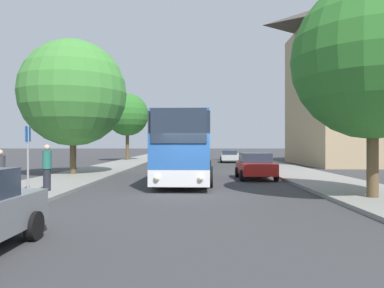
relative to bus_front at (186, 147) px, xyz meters
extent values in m
plane|color=#38383A|center=(0.39, -5.59, -1.89)|extent=(300.00, 300.00, 0.00)
cube|color=gray|center=(-6.61, -5.59, -1.82)|extent=(4.00, 120.00, 0.15)
cube|color=gray|center=(7.39, -5.59, -1.82)|extent=(4.00, 120.00, 0.15)
cube|color=silver|center=(0.00, 0.01, -1.27)|extent=(2.90, 11.36, 0.70)
cube|color=#285BA8|center=(0.00, 0.01, -0.16)|extent=(2.90, 11.36, 1.51)
cube|color=#232D3D|center=(0.00, 0.01, 1.07)|extent=(2.92, 11.13, 0.95)
cube|color=#285BA8|center=(0.00, 0.01, 1.60)|extent=(2.84, 11.13, 0.12)
cube|color=#232D3D|center=(-0.17, -5.66, 0.92)|extent=(2.31, 0.13, 1.45)
sphere|color=#F4EAC1|center=(-1.07, -5.65, -1.23)|extent=(0.24, 0.24, 0.24)
sphere|color=#F4EAC1|center=(0.73, -5.71, -1.23)|extent=(0.24, 0.24, 0.24)
cylinder|color=black|center=(-1.38, -3.33, -1.39)|extent=(0.33, 1.01, 1.00)
cylinder|color=black|center=(1.18, -3.41, -1.39)|extent=(0.33, 1.01, 1.00)
cylinder|color=black|center=(-1.18, 3.44, -1.39)|extent=(0.33, 1.01, 1.00)
cylinder|color=black|center=(1.38, 3.36, -1.39)|extent=(0.33, 1.01, 1.00)
cube|color=silver|center=(0.03, 15.85, -1.27)|extent=(2.85, 10.56, 0.70)
cube|color=#23844C|center=(0.03, 15.85, -0.21)|extent=(2.85, 10.56, 1.41)
cube|color=#232D3D|center=(0.03, 15.85, 0.96)|extent=(2.87, 10.35, 0.95)
cube|color=#23844C|center=(0.03, 15.85, 1.50)|extent=(2.79, 10.35, 0.12)
cube|color=#232D3D|center=(-0.11, 10.58, 0.81)|extent=(2.31, 0.12, 1.45)
sphere|color=#F4EAC1|center=(-1.01, 10.58, -1.23)|extent=(0.24, 0.24, 0.24)
sphere|color=#F4EAC1|center=(0.78, 10.53, -1.23)|extent=(0.24, 0.24, 0.24)
cylinder|color=black|center=(-1.34, 12.74, -1.39)|extent=(0.33, 1.01, 1.00)
cylinder|color=black|center=(1.23, 12.67, -1.39)|extent=(0.33, 1.01, 1.00)
cylinder|color=black|center=(-1.17, 19.03, -1.39)|extent=(0.33, 1.01, 1.00)
cylinder|color=black|center=(1.40, 18.96, -1.39)|extent=(0.33, 1.01, 1.00)
cylinder|color=black|center=(-2.91, -13.04, -1.58)|extent=(0.20, 0.62, 0.62)
cube|color=red|center=(4.02, 0.89, -1.25)|extent=(1.90, 3.95, 0.66)
cube|color=#232D3D|center=(4.02, 1.05, -0.65)|extent=(1.67, 2.06, 0.55)
cylinder|color=black|center=(4.96, -0.34, -1.58)|extent=(0.20, 0.62, 0.62)
cylinder|color=black|center=(3.07, -0.33, -1.58)|extent=(0.20, 0.62, 0.62)
cylinder|color=black|center=(4.97, 2.11, -1.58)|extent=(0.20, 0.62, 0.62)
cylinder|color=black|center=(3.08, 2.12, -1.58)|extent=(0.20, 0.62, 0.62)
cube|color=#B7B7BC|center=(4.26, 20.48, -1.31)|extent=(2.02, 4.22, 0.55)
cube|color=#232D3D|center=(4.27, 20.65, -0.80)|extent=(1.70, 2.23, 0.46)
cylinder|color=black|center=(5.09, 19.16, -1.58)|extent=(0.23, 0.63, 0.62)
cylinder|color=black|center=(3.30, 19.26, -1.58)|extent=(0.23, 0.63, 0.62)
cylinder|color=black|center=(5.23, 21.71, -1.58)|extent=(0.23, 0.63, 0.62)
cylinder|color=black|center=(3.44, 21.81, -1.58)|extent=(0.23, 0.63, 0.62)
cylinder|color=gray|center=(-6.03, -6.42, -0.42)|extent=(0.08, 0.08, 2.64)
cube|color=#1E56A3|center=(-6.03, -6.42, 0.55)|extent=(0.03, 0.45, 0.60)
cylinder|color=#23232D|center=(-5.52, -5.82, -1.30)|extent=(0.30, 0.30, 0.89)
cylinder|color=#236656|center=(-5.52, -5.82, -0.48)|extent=(0.36, 0.36, 0.74)
sphere|color=tan|center=(-5.52, -5.82, 0.02)|extent=(0.24, 0.24, 0.24)
cylinder|color=#23232D|center=(-6.70, -7.22, -1.34)|extent=(0.30, 0.30, 0.81)
cylinder|color=#333338|center=(-6.70, -7.22, -0.60)|extent=(0.36, 0.36, 0.67)
sphere|color=tan|center=(-6.70, -7.22, -0.16)|extent=(0.22, 0.22, 0.22)
cylinder|color=brown|center=(-7.31, 2.84, -0.43)|extent=(0.40, 0.40, 2.62)
sphere|color=#428938|center=(-7.31, 2.84, 3.41)|extent=(6.76, 6.76, 6.76)
cylinder|color=brown|center=(-7.64, 23.57, 0.01)|extent=(0.40, 0.40, 3.50)
sphere|color=#2D7028|center=(-7.64, 23.57, 3.65)|extent=(5.05, 5.05, 5.05)
cylinder|color=brown|center=(6.87, -7.51, -0.35)|extent=(0.40, 0.40, 2.79)
sphere|color=#2D7028|center=(6.87, -7.51, 3.20)|extent=(5.74, 5.74, 5.74)
camera|label=1|loc=(0.54, -20.96, 0.16)|focal=35.00mm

